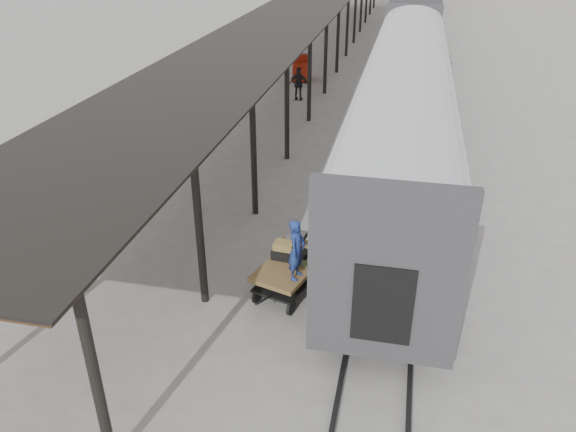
{
  "coord_description": "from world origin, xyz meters",
  "views": [
    {
      "loc": [
        3.26,
        -13.13,
        8.79
      ],
      "look_at": [
        0.44,
        -0.1,
        1.7
      ],
      "focal_mm": 35.0,
      "sensor_mm": 36.0,
      "label": 1
    }
  ],
  "objects_px": {
    "luggage_tug": "(301,69)",
    "porter": "(297,250)",
    "baggage_cart": "(292,269)",
    "pedestrian": "(299,84)"
  },
  "relations": [
    {
      "from": "porter",
      "to": "luggage_tug",
      "type": "bearing_deg",
      "value": 20.78
    },
    {
      "from": "baggage_cart",
      "to": "porter",
      "type": "distance_m",
      "value": 1.23
    },
    {
      "from": "luggage_tug",
      "to": "porter",
      "type": "xyz_separation_m",
      "value": [
        4.24,
        -22.33,
        0.99
      ]
    },
    {
      "from": "luggage_tug",
      "to": "pedestrian",
      "type": "bearing_deg",
      "value": -90.96
    },
    {
      "from": "luggage_tug",
      "to": "porter",
      "type": "bearing_deg",
      "value": -89.73
    },
    {
      "from": "baggage_cart",
      "to": "pedestrian",
      "type": "height_order",
      "value": "pedestrian"
    },
    {
      "from": "luggage_tug",
      "to": "porter",
      "type": "relative_size",
      "value": 1.13
    },
    {
      "from": "baggage_cart",
      "to": "luggage_tug",
      "type": "distance_m",
      "value": 22.05
    },
    {
      "from": "baggage_cart",
      "to": "pedestrian",
      "type": "distance_m",
      "value": 17.73
    },
    {
      "from": "luggage_tug",
      "to": "baggage_cart",
      "type": "bearing_deg",
      "value": -90.06
    }
  ]
}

